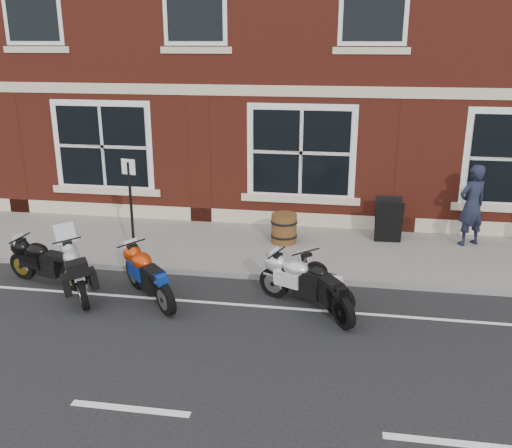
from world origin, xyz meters
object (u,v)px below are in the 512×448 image
object	(u,v)px
moto_sport_black	(46,260)
moto_naked_black	(324,284)
a_board_sign	(389,220)
barrel_planter	(284,228)
moto_sport_silver	(305,280)
moto_touring_silver	(78,268)
pedestrian_left	(472,205)
parking_sign	(131,204)
moto_sport_red	(150,274)

from	to	relation	value
moto_sport_black	moto_naked_black	world-z (taller)	moto_naked_black
a_board_sign	barrel_planter	bearing A→B (deg)	-171.13
moto_sport_silver	moto_touring_silver	bearing A→B (deg)	118.51
moto_naked_black	pedestrian_left	distance (m)	4.74
moto_touring_silver	parking_sign	bearing A→B (deg)	33.59
moto_touring_silver	moto_sport_black	bearing A→B (deg)	124.22
moto_sport_black	parking_sign	xyz separation A→B (m)	(1.38, 1.05, 0.90)
moto_naked_black	barrel_planter	xyz separation A→B (m)	(-1.06, 3.03, -0.04)
moto_naked_black	pedestrian_left	world-z (taller)	pedestrian_left
moto_touring_silver	moto_sport_black	size ratio (longest dim) A/B	0.89
moto_touring_silver	a_board_sign	world-z (taller)	moto_touring_silver
moto_sport_silver	parking_sign	xyz separation A→B (m)	(-3.63, 1.18, 0.89)
a_board_sign	parking_sign	xyz separation A→B (m)	(-5.26, -2.19, 0.76)
moto_sport_black	a_board_sign	xyz separation A→B (m)	(6.63, 3.24, 0.14)
moto_naked_black	barrel_planter	distance (m)	3.21
moto_touring_silver	parking_sign	distance (m)	1.73
pedestrian_left	barrel_planter	bearing A→B (deg)	-21.82
moto_sport_red	barrel_planter	distance (m)	3.74
barrel_planter	parking_sign	world-z (taller)	parking_sign
moto_sport_silver	a_board_sign	bearing A→B (deg)	0.15
moto_sport_silver	parking_sign	world-z (taller)	parking_sign
barrel_planter	parking_sign	bearing A→B (deg)	-149.77
moto_sport_silver	pedestrian_left	bearing A→B (deg)	-18.81
pedestrian_left	moto_sport_black	bearing A→B (deg)	-8.05
a_board_sign	barrel_planter	size ratio (longest dim) A/B	1.49
barrel_planter	moto_naked_black	bearing A→B (deg)	-70.68
pedestrian_left	a_board_sign	distance (m)	1.83
a_board_sign	moto_naked_black	bearing A→B (deg)	-112.87
moto_sport_silver	pedestrian_left	world-z (taller)	pedestrian_left
moto_touring_silver	parking_sign	world-z (taller)	parking_sign
moto_naked_black	barrel_planter	world-z (taller)	moto_naked_black
moto_touring_silver	moto_naked_black	bearing A→B (deg)	-33.30
moto_sport_silver	moto_naked_black	world-z (taller)	moto_naked_black
barrel_planter	moto_touring_silver	bearing A→B (deg)	-138.62
a_board_sign	barrel_planter	world-z (taller)	a_board_sign
moto_sport_silver	a_board_sign	world-z (taller)	a_board_sign
moto_touring_silver	pedestrian_left	distance (m)	8.45
moto_sport_silver	moto_naked_black	distance (m)	0.39
moto_sport_red	a_board_sign	distance (m)	5.70
moto_sport_black	moto_touring_silver	bearing A→B (deg)	-96.63
barrel_planter	pedestrian_left	bearing A→B (deg)	7.69
moto_sport_red	pedestrian_left	size ratio (longest dim) A/B	0.82
parking_sign	a_board_sign	bearing A→B (deg)	35.11
moto_sport_silver	pedestrian_left	distance (m)	4.88
moto_sport_black	pedestrian_left	world-z (taller)	pedestrian_left
moto_touring_silver	parking_sign	size ratio (longest dim) A/B	0.74
moto_sport_black	moto_sport_red	bearing A→B (deg)	-83.83
parking_sign	moto_naked_black	bearing A→B (deg)	-5.97
moto_naked_black	a_board_sign	xyz separation A→B (m)	(1.27, 3.52, 0.13)
moto_sport_black	moto_sport_silver	size ratio (longest dim) A/B	1.03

